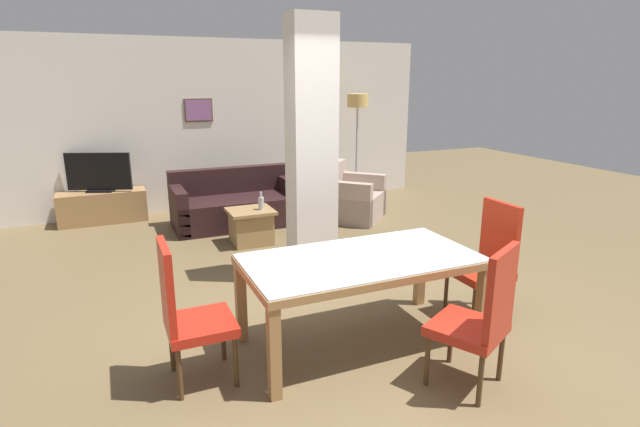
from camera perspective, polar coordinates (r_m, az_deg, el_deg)
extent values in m
plane|color=brown|center=(4.24, 4.51, -14.45)|extent=(18.00, 18.00, 0.00)
cube|color=silver|center=(8.39, -11.49, 9.86)|extent=(7.20, 0.06, 2.70)
cube|color=brown|center=(8.27, -13.72, 11.40)|extent=(0.44, 0.02, 0.36)
cube|color=#8C598C|center=(8.26, -13.70, 11.39)|extent=(0.40, 0.01, 0.32)
cube|color=silver|center=(5.15, -0.97, 6.92)|extent=(0.46, 0.33, 2.70)
cube|color=#A17345|center=(3.58, 8.11, -7.83)|extent=(1.84, 0.06, 0.06)
cube|color=#A17345|center=(4.31, 1.93, -3.63)|extent=(1.84, 0.06, 0.06)
cube|color=#A17345|center=(3.63, -7.85, -7.50)|extent=(0.06, 0.83, 0.06)
cube|color=#A17345|center=(4.41, 14.98, -3.74)|extent=(0.06, 0.83, 0.06)
cube|color=silver|center=(3.93, 4.73, -5.05)|extent=(1.82, 0.93, 0.01)
cube|color=#A17345|center=(3.43, -5.26, -15.67)|extent=(0.08, 0.08, 0.67)
cube|color=#A17345|center=(4.23, 18.02, -10.14)|extent=(0.08, 0.08, 0.67)
cube|color=#A17345|center=(4.16, -9.03, -9.99)|extent=(0.08, 0.08, 0.67)
cube|color=#A17345|center=(4.84, 11.38, -6.40)|extent=(0.08, 0.08, 0.67)
cube|color=red|center=(4.69, 17.67, -6.41)|extent=(0.46, 0.46, 0.07)
cube|color=red|center=(4.72, 19.88, -2.25)|extent=(0.05, 0.44, 0.59)
cylinder|color=#4D341D|center=(4.53, 17.17, -10.31)|extent=(0.04, 0.04, 0.39)
cylinder|color=#4D341D|center=(4.79, 14.22, -8.63)|extent=(0.04, 0.04, 0.39)
cylinder|color=#4D341D|center=(4.77, 20.70, -9.30)|extent=(0.04, 0.04, 0.39)
cylinder|color=#4D341D|center=(5.02, 17.69, -7.77)|extent=(0.04, 0.04, 0.39)
cube|color=red|center=(3.68, -13.47, -12.28)|extent=(0.46, 0.46, 0.07)
cube|color=red|center=(3.52, -17.11, -7.95)|extent=(0.05, 0.44, 0.59)
cylinder|color=#4D341D|center=(3.98, -11.01, -13.62)|extent=(0.04, 0.04, 0.39)
cylinder|color=#4D341D|center=(3.66, -9.62, -16.34)|extent=(0.04, 0.04, 0.39)
cylinder|color=#4D341D|center=(3.93, -16.58, -14.39)|extent=(0.04, 0.04, 0.39)
cylinder|color=#4D341D|center=(3.60, -15.76, -17.25)|extent=(0.04, 0.04, 0.39)
cube|color=red|center=(3.68, 16.44, -12.50)|extent=(0.62, 0.62, 0.07)
cube|color=red|center=(3.48, 19.99, -8.47)|extent=(0.41, 0.25, 0.59)
cylinder|color=#4D341D|center=(3.70, 12.16, -16.07)|extent=(0.04, 0.04, 0.39)
cylinder|color=#4D341D|center=(4.00, 14.70, -13.68)|extent=(0.04, 0.04, 0.39)
cylinder|color=#4D341D|center=(3.58, 17.84, -17.68)|extent=(0.04, 0.04, 0.39)
cylinder|color=#4D341D|center=(3.89, 19.97, -15.03)|extent=(0.04, 0.04, 0.39)
cube|color=black|center=(7.40, -9.51, 0.28)|extent=(1.80, 0.89, 0.42)
cube|color=black|center=(7.64, -10.29, 3.80)|extent=(1.80, 0.18, 0.38)
cube|color=black|center=(7.60, -3.55, 1.68)|extent=(0.16, 0.89, 0.63)
cube|color=black|center=(7.23, -15.84, 0.40)|extent=(0.16, 0.89, 0.63)
cube|color=tan|center=(7.65, 3.62, 0.89)|extent=(1.24, 1.24, 0.40)
cube|color=tan|center=(7.67, 1.29, 4.18)|extent=(0.77, 0.76, 0.44)
cube|color=tan|center=(7.98, 4.49, 2.36)|extent=(0.70, 0.71, 0.64)
cube|color=tan|center=(7.28, 2.69, 1.13)|extent=(0.70, 0.71, 0.64)
cube|color=#987548|center=(6.49, -7.95, 0.27)|extent=(0.58, 0.52, 0.04)
cube|color=#987548|center=(6.55, -7.87, -1.66)|extent=(0.50, 0.44, 0.41)
cylinder|color=#B2B7BC|center=(6.45, -6.75, 1.15)|extent=(0.07, 0.07, 0.16)
cylinder|color=#B2B7BC|center=(6.42, -6.78, 2.10)|extent=(0.03, 0.03, 0.06)
cylinder|color=#B7B7BC|center=(6.41, -6.79, 2.41)|extent=(0.03, 0.03, 0.01)
cube|color=#9F7346|center=(8.11, -23.58, 0.69)|extent=(1.23, 0.40, 0.47)
cube|color=black|center=(8.05, -23.76, 2.41)|extent=(0.42, 0.32, 0.03)
cube|color=black|center=(8.00, -23.98, 4.42)|extent=(0.88, 0.38, 0.55)
cylinder|color=#B7B7BC|center=(8.88, 4.10, 1.63)|extent=(0.32, 0.32, 0.02)
cylinder|color=#B7B7BC|center=(8.73, 4.21, 6.80)|extent=(0.04, 0.04, 1.60)
cylinder|color=#E5BC66|center=(8.64, 4.32, 12.76)|extent=(0.36, 0.36, 0.22)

